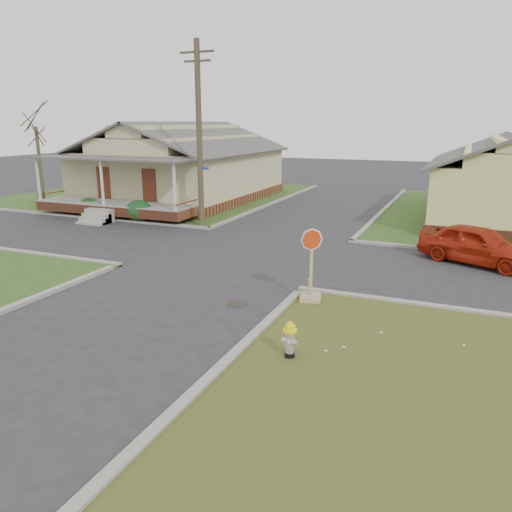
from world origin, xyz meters
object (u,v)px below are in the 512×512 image
at_px(fire_hydrant, 290,338).
at_px(red_sedan, 478,245).
at_px(stop_sign, 311,285).
at_px(utility_pole, 199,134).

xyz_separation_m(fire_hydrant, red_sedan, (3.92, 10.26, 0.22)).
xyz_separation_m(stop_sign, red_sedan, (4.59, 6.47, 0.21)).
xyz_separation_m(fire_hydrant, stop_sign, (-0.67, 3.78, 0.00)).
bearing_deg(stop_sign, fire_hydrant, -94.17).
relative_size(utility_pole, red_sedan, 2.08).
relative_size(fire_hydrant, red_sedan, 0.20).
relative_size(fire_hydrant, stop_sign, 0.39).
distance_m(utility_pole, stop_sign, 12.50).
bearing_deg(red_sedan, fire_hydrant, -176.29).
distance_m(utility_pole, red_sedan, 13.63).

